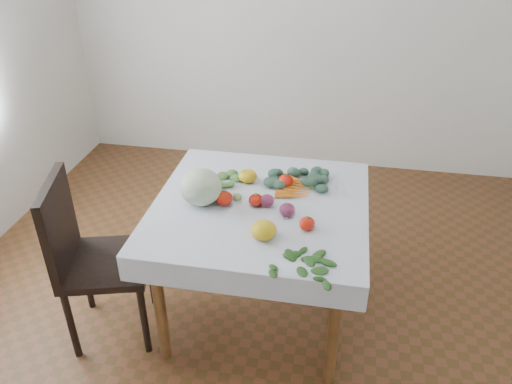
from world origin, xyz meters
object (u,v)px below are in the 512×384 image
(cabbage, at_px, (201,187))
(heirloom_back, at_px, (248,176))
(carrot_bunch, at_px, (295,188))
(chair, at_px, (87,251))
(table, at_px, (260,219))

(cabbage, xyz_separation_m, heirloom_back, (0.20, 0.27, -0.06))
(cabbage, distance_m, carrot_bunch, 0.53)
(carrot_bunch, bearing_deg, chair, -154.50)
(table, bearing_deg, chair, -159.74)
(cabbage, bearing_deg, table, 9.32)
(heirloom_back, distance_m, carrot_bunch, 0.28)
(cabbage, bearing_deg, chair, -154.32)
(heirloom_back, bearing_deg, carrot_bunch, -9.12)
(table, height_order, heirloom_back, heirloom_back)
(chair, distance_m, carrot_bunch, 1.16)
(table, distance_m, cabbage, 0.37)
(heirloom_back, bearing_deg, cabbage, -126.32)
(table, xyz_separation_m, heirloom_back, (-0.11, 0.22, 0.14))
(chair, bearing_deg, carrot_bunch, 25.50)
(cabbage, relative_size, carrot_bunch, 0.85)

